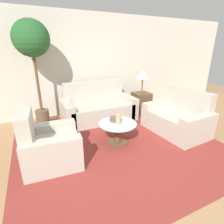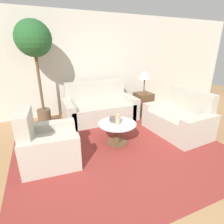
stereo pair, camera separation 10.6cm
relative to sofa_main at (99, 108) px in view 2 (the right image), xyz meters
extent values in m
plane|color=#9E754C|center=(-0.12, -2.16, -0.29)|extent=(14.00, 14.00, 0.00)
cube|color=beige|center=(-0.12, 0.72, 1.01)|extent=(10.00, 0.06, 2.60)
cube|color=maroon|center=(-0.10, -1.33, -0.28)|extent=(3.68, 3.47, 0.01)
cube|color=#B2AD9E|center=(0.00, -0.09, -0.07)|extent=(1.58, 0.90, 0.42)
cube|color=#B2AD9E|center=(0.00, 0.27, 0.18)|extent=(1.58, 0.18, 0.93)
cube|color=#B2AD9E|center=(-0.79, -0.09, -0.01)|extent=(0.20, 0.90, 0.55)
cube|color=#B2AD9E|center=(0.79, -0.09, -0.01)|extent=(0.20, 0.90, 0.55)
cube|color=#B2AD9E|center=(-1.30, -1.44, -0.07)|extent=(0.87, 0.68, 0.42)
cube|color=#B2AD9E|center=(-1.62, -1.41, 0.16)|extent=(0.23, 0.63, 0.89)
cube|color=#B2AD9E|center=(-1.32, -1.75, -0.01)|extent=(0.84, 0.26, 0.55)
cube|color=#B2AD9E|center=(-1.28, -1.13, -0.01)|extent=(0.84, 0.26, 0.55)
cube|color=#B2AD9E|center=(1.24, -1.42, -0.07)|extent=(0.92, 1.14, 0.42)
cube|color=#B2AD9E|center=(1.58, -1.40, 0.17)|extent=(0.25, 1.09, 0.91)
cube|color=#B2AD9E|center=(1.21, -0.88, -0.01)|extent=(0.86, 0.26, 0.55)
cube|color=#B2AD9E|center=(1.28, -1.96, -0.01)|extent=(0.86, 0.26, 0.55)
cylinder|color=brown|center=(-0.10, -1.33, -0.28)|extent=(0.39, 0.39, 0.02)
cylinder|color=brown|center=(-0.10, -1.33, -0.09)|extent=(0.13, 0.13, 0.39)
cylinder|color=#B2C6C6|center=(-0.10, -1.33, 0.12)|extent=(0.71, 0.71, 0.02)
cube|color=brown|center=(1.26, -0.09, 0.00)|extent=(0.43, 0.43, 0.58)
cylinder|color=brown|center=(1.26, -0.09, 0.30)|extent=(0.18, 0.18, 0.02)
cylinder|color=brown|center=(1.26, -0.09, 0.50)|extent=(0.03, 0.03, 0.37)
cone|color=beige|center=(1.26, -0.09, 0.79)|extent=(0.35, 0.35, 0.21)
cylinder|color=brown|center=(-1.33, 0.18, -0.10)|extent=(0.30, 0.30, 0.37)
cylinder|color=brown|center=(-1.33, 0.18, 0.75)|extent=(0.06, 0.06, 1.34)
sphere|color=#235628|center=(-1.33, 0.18, 1.63)|extent=(0.74, 0.74, 0.74)
cylinder|color=tan|center=(-0.10, -1.35, 0.22)|extent=(0.10, 0.10, 0.19)
cylinder|color=brown|center=(-0.10, -1.21, 0.16)|extent=(0.20, 0.20, 0.07)
camera|label=1|loc=(-1.45, -3.99, 1.44)|focal=28.00mm
camera|label=2|loc=(-1.35, -4.03, 1.44)|focal=28.00mm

